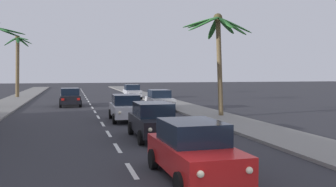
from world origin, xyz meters
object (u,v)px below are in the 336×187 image
object	(u,v)px
sedan_parked_nearest_kerb	(159,100)
palm_right_second	(218,38)
sedan_third_in_queue	(153,120)
sedan_lead_at_stop_bar	(193,150)
sedan_oncoming_far	(70,97)
sedan_parked_mid_kerb	(132,91)
palm_left_farthest	(18,56)
sedan_fifth_in_queue	(126,107)

from	to	relation	value
sedan_parked_nearest_kerb	palm_right_second	world-z (taller)	palm_right_second
sedan_third_in_queue	palm_right_second	world-z (taller)	palm_right_second
sedan_lead_at_stop_bar	sedan_oncoming_far	bearing A→B (deg)	97.85
sedan_lead_at_stop_bar	sedan_oncoming_far	xyz separation A→B (m)	(-3.51, 25.44, 0.00)
sedan_oncoming_far	sedan_parked_mid_kerb	bearing A→B (deg)	50.39
sedan_lead_at_stop_bar	palm_right_second	size ratio (longest dim) A/B	0.63
sedan_oncoming_far	palm_left_farthest	xyz separation A→B (m)	(-6.16, 13.25, 4.34)
sedan_parked_nearest_kerb	sedan_parked_mid_kerb	size ratio (longest dim) A/B	1.00
sedan_oncoming_far	palm_right_second	size ratio (longest dim) A/B	0.63
sedan_third_in_queue	palm_right_second	distance (m)	10.39
sedan_lead_at_stop_bar	palm_left_farthest	world-z (taller)	palm_left_farthest
sedan_parked_mid_kerb	palm_left_farthest	distance (m)	14.77
palm_right_second	sedan_third_in_queue	bearing A→B (deg)	-130.80
sedan_third_in_queue	sedan_parked_nearest_kerb	size ratio (longest dim) A/B	0.99
sedan_lead_at_stop_bar	sedan_parked_nearest_kerb	size ratio (longest dim) A/B	1.00
sedan_oncoming_far	sedan_parked_nearest_kerb	bearing A→B (deg)	-38.10
sedan_fifth_in_queue	sedan_oncoming_far	distance (m)	12.31
sedan_fifth_in_queue	sedan_lead_at_stop_bar	bearing A→B (deg)	-89.95
sedan_parked_mid_kerb	palm_left_farthest	xyz separation A→B (m)	(-13.36, 4.55, 4.34)
sedan_oncoming_far	sedan_parked_mid_kerb	world-z (taller)	same
sedan_parked_nearest_kerb	sedan_parked_mid_kerb	world-z (taller)	same
sedan_fifth_in_queue	palm_right_second	xyz separation A→B (m)	(6.41, 0.23, 4.62)
sedan_oncoming_far	sedan_parked_nearest_kerb	world-z (taller)	same
sedan_lead_at_stop_bar	sedan_parked_nearest_kerb	distance (m)	20.14
sedan_oncoming_far	palm_left_farthest	world-z (taller)	palm_left_farthest
sedan_lead_at_stop_bar	palm_right_second	xyz separation A→B (m)	(6.40, 13.86, 4.62)
sedan_fifth_in_queue	sedan_oncoming_far	size ratio (longest dim) A/B	1.00
sedan_oncoming_far	palm_right_second	xyz separation A→B (m)	(9.90, -11.58, 4.62)
sedan_fifth_in_queue	sedan_oncoming_far	bearing A→B (deg)	106.48
sedan_parked_nearest_kerb	sedan_fifth_in_queue	bearing A→B (deg)	-120.90
sedan_fifth_in_queue	sedan_oncoming_far	world-z (taller)	same
sedan_fifth_in_queue	sedan_parked_mid_kerb	xyz separation A→B (m)	(3.71, 20.51, 0.00)
sedan_fifth_in_queue	sedan_parked_mid_kerb	distance (m)	20.84
sedan_parked_nearest_kerb	palm_left_farthest	world-z (taller)	palm_left_farthest
sedan_third_in_queue	sedan_oncoming_far	size ratio (longest dim) A/B	0.99
sedan_oncoming_far	sedan_fifth_in_queue	bearing A→B (deg)	-73.52
sedan_lead_at_stop_bar	sedan_third_in_queue	xyz separation A→B (m)	(0.32, 6.82, 0.00)
sedan_fifth_in_queue	sedan_parked_nearest_kerb	world-z (taller)	same
sedan_parked_mid_kerb	palm_left_farthest	bearing A→B (deg)	161.18
sedan_third_in_queue	sedan_parked_mid_kerb	distance (m)	27.53
sedan_parked_nearest_kerb	palm_left_farthest	bearing A→B (deg)	125.24
sedan_parked_nearest_kerb	palm_left_farthest	xyz separation A→B (m)	(-13.35, 18.89, 4.34)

